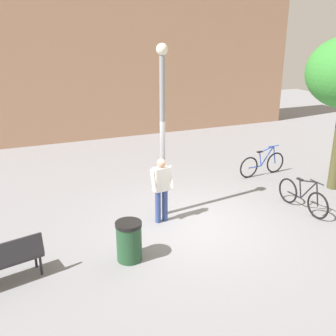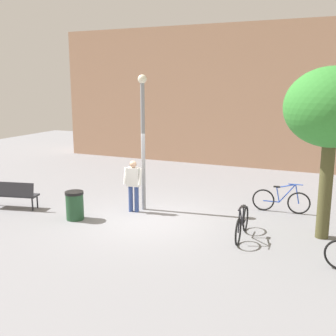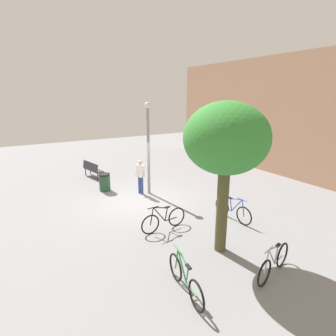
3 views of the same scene
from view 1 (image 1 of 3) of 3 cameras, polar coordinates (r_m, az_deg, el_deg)
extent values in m
plane|color=gray|center=(10.06, 4.01, -8.05)|extent=(36.00, 36.00, 0.00)
cube|color=tan|center=(18.31, -10.08, 15.34)|extent=(18.55, 2.00, 6.83)
cylinder|color=gray|center=(9.82, -0.80, 4.06)|extent=(0.13, 0.13, 4.06)
sphere|color=#F2EACC|center=(9.47, -0.86, 16.70)|extent=(0.28, 0.28, 0.28)
cylinder|color=#334784|center=(10.04, -0.45, -5.35)|extent=(0.14, 0.14, 0.85)
cylinder|color=#334784|center=(9.95, -1.45, -5.60)|extent=(0.14, 0.14, 0.85)
cube|color=white|center=(9.71, -0.97, -1.59)|extent=(0.43, 0.27, 0.60)
sphere|color=tan|center=(9.57, -0.98, 0.70)|extent=(0.22, 0.22, 0.22)
cylinder|color=white|center=(9.78, 0.45, -1.25)|extent=(0.12, 0.24, 0.55)
cylinder|color=white|center=(9.55, -2.13, -1.79)|extent=(0.12, 0.24, 0.55)
cube|color=#2D2D33|center=(8.05, -23.02, -11.54)|extent=(1.59, 0.48, 0.44)
cylinder|color=black|center=(8.72, -18.49, -12.17)|extent=(0.05, 0.05, 0.42)
cylinder|color=black|center=(8.46, -17.80, -13.16)|extent=(0.05, 0.05, 0.42)
torus|color=black|center=(13.86, 15.14, 0.76)|extent=(0.71, 0.10, 0.71)
torus|color=black|center=(13.18, 11.54, 0.08)|extent=(0.71, 0.10, 0.71)
cylinder|color=blue|center=(13.54, 14.08, 1.69)|extent=(0.50, 0.07, 0.64)
cylinder|color=blue|center=(13.44, 14.00, 2.61)|extent=(0.58, 0.08, 0.18)
cylinder|color=blue|center=(13.39, 13.13, 1.22)|extent=(0.14, 0.05, 0.48)
cylinder|color=blue|center=(13.34, 12.39, 0.14)|extent=(0.50, 0.07, 0.04)
cylinder|color=blue|center=(13.73, 15.04, 1.85)|extent=(0.17, 0.05, 0.63)
cube|color=black|center=(13.28, 13.05, 2.28)|extent=(0.21, 0.09, 0.04)
cylinder|color=blue|center=(13.61, 14.95, 3.06)|extent=(0.44, 0.06, 0.03)
torus|color=black|center=(10.88, 20.72, -5.07)|extent=(0.09, 0.71, 0.71)
torus|color=black|center=(11.58, 16.84, -3.13)|extent=(0.09, 0.71, 0.71)
cylinder|color=black|center=(11.00, 19.54, -3.04)|extent=(0.07, 0.50, 0.64)
cylinder|color=black|center=(10.95, 19.49, -1.82)|extent=(0.07, 0.58, 0.18)
cylinder|color=black|center=(11.21, 18.48, -2.91)|extent=(0.04, 0.14, 0.48)
cylinder|color=black|center=(11.43, 17.67, -3.66)|extent=(0.07, 0.50, 0.04)
cylinder|color=black|center=(10.81, 20.65, -3.57)|extent=(0.05, 0.17, 0.63)
cube|color=black|center=(11.15, 18.45, -1.56)|extent=(0.09, 0.20, 0.04)
cylinder|color=black|center=(10.74, 20.60, -1.93)|extent=(0.06, 0.44, 0.03)
cylinder|color=#234C2D|center=(8.49, -5.60, -10.65)|extent=(0.53, 0.53, 0.79)
cylinder|color=black|center=(8.28, -5.70, -8.04)|extent=(0.56, 0.56, 0.08)
camera|label=2|loc=(9.80, 82.56, -0.86)|focal=43.73mm
camera|label=3|loc=(14.95, 55.89, 11.17)|focal=28.68mm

